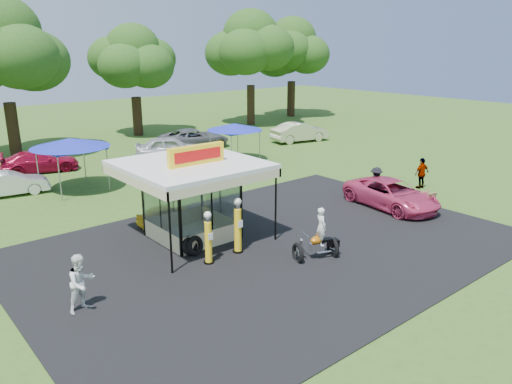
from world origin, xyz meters
TOP-DOWN VIEW (x-y plane):
  - ground at (0.00, 0.00)m, footprint 120.00×120.00m
  - asphalt_apron at (0.00, 2.00)m, footprint 20.00×14.00m
  - gas_station_kiosk at (-2.00, 4.99)m, footprint 5.40×5.40m
  - gas_pump_left at (-3.00, 2.32)m, footprint 0.40×0.40m
  - gas_pump_right at (-1.49, 2.44)m, footprint 0.43×0.43m
  - motorcycle at (0.60, -0.03)m, footprint 1.92×1.37m
  - spare_tires at (-3.05, 3.39)m, footprint 1.05×0.77m
  - a_frame_sign at (8.90, 0.34)m, footprint 0.64×0.65m
  - kiosk_car at (-2.00, 7.20)m, footprint 2.82×1.13m
  - pink_sedan at (8.11, 1.96)m, footprint 3.03×5.47m
  - spectator_west at (-8.05, 1.99)m, footprint 1.06×0.91m
  - spectator_east_a at (8.68, 3.39)m, footprint 1.23×0.82m
  - spectator_east_b at (12.46, 2.99)m, footprint 1.12×0.59m
  - bg_car_a at (-6.35, 16.86)m, footprint 4.23×2.00m
  - bg_car_b at (-3.37, 21.25)m, footprint 5.15×3.06m
  - bg_car_c at (5.11, 18.92)m, footprint 5.36×4.16m
  - bg_car_d at (8.70, 21.31)m, footprint 5.98×3.41m
  - bg_car_e at (17.20, 17.83)m, footprint 5.27×2.72m
  - tent_west at (-3.24, 15.53)m, footprint 4.36×4.36m
  - tent_east at (8.37, 15.49)m, footprint 3.90×3.90m
  - oak_far_c at (-3.19, 27.49)m, footprint 9.56×9.56m
  - oak_far_d at (8.00, 29.63)m, footprint 8.11×8.11m
  - oak_far_e at (19.94, 27.83)m, footprint 9.41×9.41m
  - oak_far_f at (27.44, 29.67)m, footprint 8.97×8.97m

SIDE VIEW (x-z plane):
  - ground at x=0.00m, z-range 0.00..0.00m
  - asphalt_apron at x=0.00m, z-range 0.00..0.04m
  - spare_tires at x=-3.05m, z-range -0.01..0.84m
  - kiosk_car at x=-2.00m, z-range 0.00..0.96m
  - a_frame_sign at x=8.90m, z-range 0.01..1.07m
  - bg_car_a at x=-6.35m, z-range 0.00..1.34m
  - bg_car_b at x=-3.37m, z-range 0.00..1.40m
  - pink_sedan at x=8.11m, z-range 0.00..1.45m
  - bg_car_d at x=8.70m, z-range 0.00..1.57m
  - bg_car_e at x=17.20m, z-range 0.00..1.65m
  - motorcycle at x=0.60m, z-range -0.24..1.94m
  - bg_car_c at x=5.11m, z-range 0.00..1.70m
  - spectator_east_a at x=8.68m, z-range 0.00..1.78m
  - spectator_east_b at x=12.46m, z-range 0.00..1.81m
  - spectator_west at x=-8.05m, z-range 0.00..1.91m
  - gas_pump_left at x=-3.00m, z-range -0.04..2.08m
  - gas_pump_right at x=-1.49m, z-range -0.05..2.28m
  - gas_station_kiosk at x=-2.00m, z-range -0.31..3.87m
  - tent_east at x=8.37m, z-range 1.10..3.83m
  - tent_west at x=-3.24m, z-range 1.24..4.29m
  - oak_far_d at x=8.00m, z-range 1.33..10.98m
  - oak_far_f at x=27.44m, z-range 1.53..12.34m
  - oak_far_c at x=-3.19m, z-range 1.52..12.78m
  - oak_far_e at x=19.94m, z-range 1.55..12.75m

